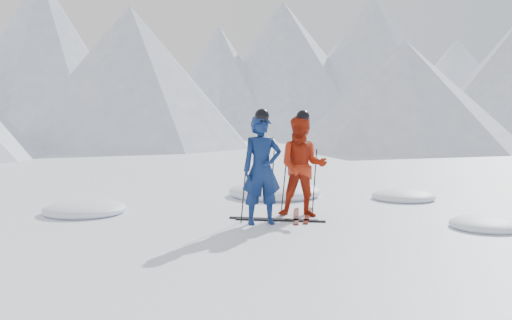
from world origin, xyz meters
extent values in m
plane|color=white|center=(0.00, 0.00, 0.00)|extent=(160.00, 160.00, 0.00)
cone|color=#B2BCD1|center=(-11.51, 40.48, 7.17)|extent=(23.96, 23.96, 14.35)
cone|color=#B2BCD1|center=(-5.08, 51.27, 5.96)|extent=(17.69, 17.69, 11.93)
cone|color=#B2BCD1|center=(4.51, 43.52, 5.42)|extent=(19.63, 19.63, 10.85)
cone|color=#B2BCD1|center=(11.74, 46.25, 7.07)|extent=(23.31, 23.31, 14.15)
cone|color=#B2BCD1|center=(21.49, 44.84, 7.44)|extent=(28.94, 28.94, 14.88)
cone|color=silver|center=(31.93, 45.34, 5.38)|extent=(24.45, 24.45, 10.76)
cone|color=#B2BCD1|center=(12.00, 20.00, 3.25)|extent=(14.00, 14.00, 6.50)
cone|color=#B2BCD1|center=(-4.00, 26.00, 4.50)|extent=(16.00, 16.00, 9.00)
imported|color=#0D204F|center=(-1.66, -0.44, 1.00)|extent=(0.73, 0.49, 2.00)
imported|color=#AD250D|center=(-0.71, 0.11, 0.99)|extent=(1.16, 1.03, 1.98)
cylinder|color=black|center=(-1.96, -0.29, 0.67)|extent=(0.13, 0.09, 1.33)
cylinder|color=black|center=(-1.41, -0.19, 0.67)|extent=(0.13, 0.08, 1.33)
cylinder|color=black|center=(-1.01, 0.36, 0.66)|extent=(0.13, 0.10, 1.32)
cylinder|color=black|center=(-0.41, 0.26, 0.66)|extent=(0.13, 0.09, 1.32)
cube|color=black|center=(-0.83, 0.11, 0.01)|extent=(0.60, 1.65, 0.03)
cube|color=black|center=(-0.59, 0.11, 0.01)|extent=(0.71, 1.61, 0.03)
cube|color=black|center=(-1.36, -0.11, 0.01)|extent=(1.59, 0.76, 0.03)
cube|color=black|center=(-1.26, -0.26, 0.01)|extent=(1.61, 0.71, 0.03)
ellipsoid|color=white|center=(-4.92, 1.41, 0.00)|extent=(1.66, 1.66, 0.37)
ellipsoid|color=white|center=(2.30, 1.69, 0.00)|extent=(1.49, 1.49, 0.33)
ellipsoid|color=white|center=(-0.54, 2.89, 0.00)|extent=(2.28, 2.28, 0.50)
ellipsoid|color=white|center=(2.12, -1.68, 0.00)|extent=(1.27, 1.27, 0.28)
camera|label=1|loc=(-3.92, -9.96, 1.96)|focal=38.00mm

